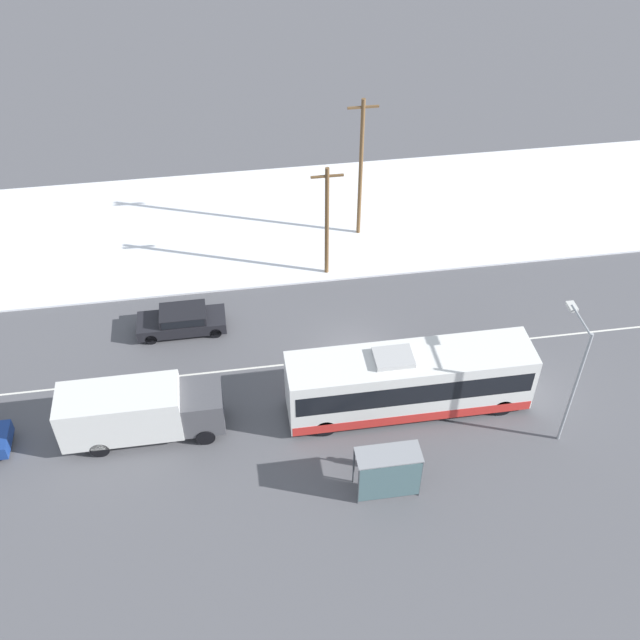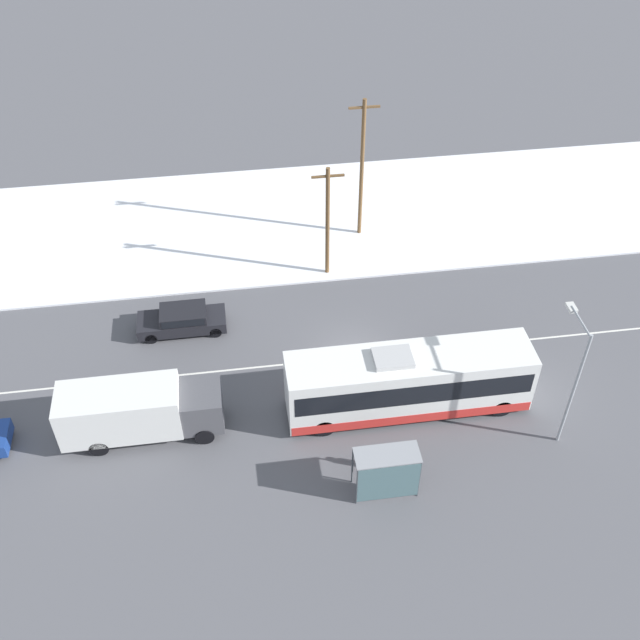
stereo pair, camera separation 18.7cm
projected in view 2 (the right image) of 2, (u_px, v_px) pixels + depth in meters
The scene contains 11 objects.
ground_plane at pixel (353, 357), 39.08m from camera, with size 120.00×120.00×0.00m, color #56565B.
snow_lot at pixel (318, 218), 48.59m from camera, with size 80.00×13.04×0.12m.
lane_marking_center at pixel (353, 357), 39.08m from camera, with size 60.00×0.12×0.00m.
city_bus at pixel (408, 382), 35.37m from camera, with size 11.62×2.57×3.60m.
box_truck at pixel (137, 410), 34.27m from camera, with size 7.40×2.30×2.85m.
sedan_car at pixel (182, 319), 40.17m from camera, with size 4.71×1.80×1.40m.
pedestrian_at_stop at pixel (393, 456), 33.03m from camera, with size 0.60×0.27×1.66m.
bus_shelter at pixel (388, 470), 31.64m from camera, with size 2.79×1.20×2.40m.
streetlamp at pixel (574, 369), 32.52m from camera, with size 0.36×2.37×6.69m.
utility_pole_roadside at pixel (328, 221), 41.88m from camera, with size 1.80×0.24×7.10m.
utility_pole_snowlot at pixel (362, 168), 44.22m from camera, with size 1.80×0.24×9.08m.
Camera 2 is at (-5.68, -27.27, 27.53)m, focal length 42.00 mm.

